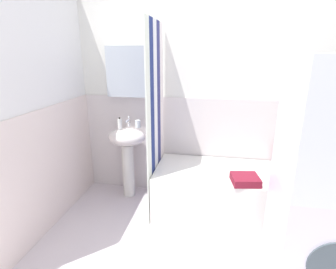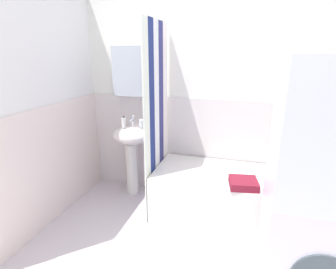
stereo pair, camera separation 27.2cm
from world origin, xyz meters
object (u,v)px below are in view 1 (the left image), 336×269
Objects in this scene: lotion_bottle at (290,159)px; washer_dryer_stack at (329,186)px; sink at (127,147)px; toothbrush_cup at (138,124)px; shampoo_bottle at (276,154)px; soap_dispenser at (120,124)px; towel_folded at (245,180)px; bathtub at (231,192)px; body_wash_bottle at (299,160)px.

lotion_bottle is 0.10× the size of washer_dryer_stack.
sink is 9.95× the size of toothbrush_cup.
soap_dispenser is at bearing -174.49° from shampoo_bottle.
towel_folded is at bearing -123.82° from shampoo_bottle.
towel_folded is (1.38, -0.38, -0.38)m from soap_dispenser.
toothbrush_cup reaches higher than bathtub.
washer_dryer_stack is (1.77, -1.04, 0.22)m from sink.
soap_dispenser is (-0.06, -0.04, 0.29)m from sink.
toothbrush_cup reaches higher than shampoo_bottle.
washer_dryer_stack reaches higher than lotion_bottle.
body_wash_bottle is (1.93, 0.11, -0.06)m from sink.
bathtub is at bearing 111.62° from towel_folded.
toothbrush_cup is 1.84m from body_wash_bottle.
towel_folded is at bearing -135.16° from lotion_bottle.
sink reaches higher than lotion_bottle.
washer_dryer_stack reaches higher than bathtub.
toothbrush_cup is at bearing 34.05° from sink.
lotion_bottle reaches higher than bathtub.
soap_dispenser is 1.45m from bathtub.
lotion_bottle is (1.90, 0.14, -0.34)m from soap_dispenser.
washer_dryer_stack is at bearing -30.38° from sink.
bathtub is 1.19m from washer_dryer_stack.
toothbrush_cup is at bearing -179.03° from body_wash_bottle.
shampoo_bottle is 0.67m from towel_folded.
towel_folded is (-0.62, -0.53, -0.03)m from body_wash_bottle.
washer_dryer_stack reaches higher than toothbrush_cup.
sink is at bearing -175.56° from shampoo_bottle.
lotion_bottle is (1.72, 0.02, -0.32)m from toothbrush_cup.
shampoo_bottle is at bearing 33.00° from bathtub.
toothbrush_cup is 0.05× the size of bathtub.
shampoo_bottle is at bearing 174.92° from body_wash_bottle.
sink is at bearing 162.27° from towel_folded.
washer_dryer_stack is (1.83, -1.00, -0.07)m from soap_dispenser.
bathtub is at bearing -12.84° from toothbrush_cup.
washer_dryer_stack is at bearing -28.64° from soap_dispenser.
shampoo_bottle is at bearing 94.38° from washer_dryer_stack.
bathtub is 6.95× the size of shampoo_bottle.
toothbrush_cup reaches higher than lotion_bottle.
body_wash_bottle reaches higher than bathtub.
sink is 1.93m from body_wash_bottle.
shampoo_bottle is (-0.25, 0.02, 0.04)m from body_wash_bottle.
shampoo_bottle is 0.14× the size of washer_dryer_stack.
body_wash_bottle is 0.09× the size of washer_dryer_stack.
lotion_bottle is at bearing 86.84° from washer_dryer_stack.
soap_dispenser is at bearing -175.80° from body_wash_bottle.
soap_dispenser is 0.09× the size of bathtub.
towel_folded is at bearing -15.55° from soap_dispenser.
soap_dispenser is 1.78m from shampoo_bottle.
washer_dryer_stack is (-0.06, -1.14, 0.27)m from lotion_bottle.
shampoo_bottle reaches higher than towel_folded.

